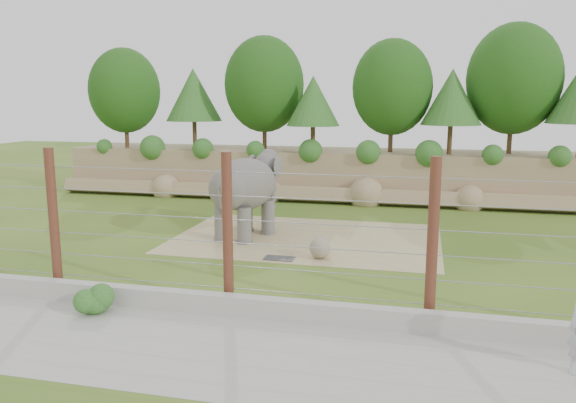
# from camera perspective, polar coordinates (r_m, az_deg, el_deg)

# --- Properties ---
(ground) EXTENTS (90.00, 90.00, 0.00)m
(ground) POSITION_cam_1_polar(r_m,az_deg,el_deg) (18.87, -1.43, -5.85)
(ground) COLOR #335B19
(ground) RESTS_ON ground
(back_embankment) EXTENTS (30.00, 5.52, 8.77)m
(back_embankment) POSITION_cam_1_polar(r_m,az_deg,el_deg) (30.48, 5.83, 7.85)
(back_embankment) COLOR #927B5C
(back_embankment) RESTS_ON ground
(dirt_patch) EXTENTS (10.00, 7.00, 0.02)m
(dirt_patch) POSITION_cam_1_polar(r_m,az_deg,el_deg) (21.57, 1.92, -3.75)
(dirt_patch) COLOR tan
(dirt_patch) RESTS_ON ground
(drain_grate) EXTENTS (1.00, 0.60, 0.03)m
(drain_grate) POSITION_cam_1_polar(r_m,az_deg,el_deg) (18.81, -0.88, -5.79)
(drain_grate) COLOR #262628
(drain_grate) RESTS_ON dirt_patch
(elephant) EXTENTS (2.69, 4.27, 3.21)m
(elephant) POSITION_cam_1_polar(r_m,az_deg,el_deg) (21.51, -4.40, 0.52)
(elephant) COLOR #655F5B
(elephant) RESTS_ON ground
(stone_ball) EXTENTS (0.71, 0.71, 0.71)m
(stone_ball) POSITION_cam_1_polar(r_m,az_deg,el_deg) (18.80, 3.27, -4.73)
(stone_ball) COLOR gray
(stone_ball) RESTS_ON dirt_patch
(retaining_wall) EXTENTS (26.00, 0.35, 0.50)m
(retaining_wall) POSITION_cam_1_polar(r_m,az_deg,el_deg) (14.26, -6.70, -10.30)
(retaining_wall) COLOR #A39F97
(retaining_wall) RESTS_ON ground
(walkway) EXTENTS (26.00, 4.00, 0.01)m
(walkway) POSITION_cam_1_polar(r_m,az_deg,el_deg) (12.65, -9.89, -14.38)
(walkway) COLOR #A39F97
(walkway) RESTS_ON ground
(barrier_fence) EXTENTS (20.26, 0.26, 4.00)m
(barrier_fence) POSITION_cam_1_polar(r_m,az_deg,el_deg) (14.20, -6.15, -2.99)
(barrier_fence) COLOR #4F2317
(barrier_fence) RESTS_ON ground
(walkway_shrub) EXTENTS (0.76, 0.76, 0.76)m
(walkway_shrub) POSITION_cam_1_polar(r_m,az_deg,el_deg) (14.88, -19.26, -9.37)
(walkway_shrub) COLOR #275B1D
(walkway_shrub) RESTS_ON walkway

